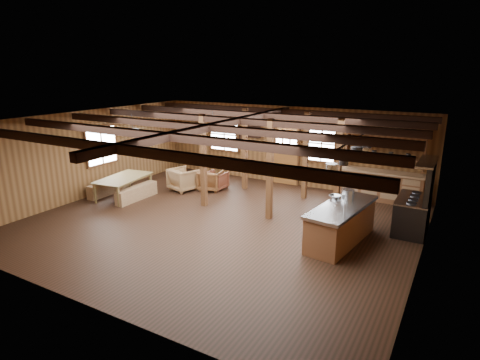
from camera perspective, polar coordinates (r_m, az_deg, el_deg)
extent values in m
cube|color=black|center=(11.03, -2.86, -6.18)|extent=(10.00, 9.00, 0.02)
cube|color=black|center=(10.32, -3.08, 8.50)|extent=(10.00, 9.00, 0.02)
cube|color=brown|center=(13.88, -20.72, 3.48)|extent=(0.02, 9.00, 2.80)
cube|color=brown|center=(9.04, 24.93, -3.19)|extent=(0.02, 9.00, 2.80)
cube|color=brown|center=(14.50, 6.69, 4.88)|extent=(10.00, 0.02, 2.80)
cube|color=brown|center=(7.40, -22.22, -6.95)|extent=(10.00, 0.02, 2.80)
cube|color=black|center=(7.67, -17.34, 4.30)|extent=(9.80, 0.12, 0.18)
cube|color=black|center=(8.74, -10.19, 6.10)|extent=(9.80, 0.12, 0.18)
cube|color=black|center=(9.92, -4.64, 7.43)|extent=(9.80, 0.12, 0.18)
cube|color=black|center=(11.18, -0.28, 8.42)|extent=(9.80, 0.12, 0.18)
cube|color=black|center=(12.50, 3.20, 9.17)|extent=(9.80, 0.12, 0.18)
cube|color=black|center=(13.67, 5.67, 9.68)|extent=(9.80, 0.12, 0.18)
cube|color=black|center=(10.34, -3.07, 7.79)|extent=(0.18, 8.82, 0.18)
cube|color=#472C14|center=(12.05, -5.23, 2.69)|extent=(0.15, 0.15, 2.80)
cube|color=#472C14|center=(13.77, 0.69, 4.41)|extent=(0.15, 0.15, 2.80)
cube|color=#472C14|center=(10.97, 4.27, 1.41)|extent=(0.15, 0.15, 2.80)
cube|color=#472C14|center=(12.87, 9.30, 3.40)|extent=(0.15, 0.15, 2.80)
cube|color=#472C14|center=(11.34, 13.78, 1.48)|extent=(0.15, 0.15, 2.80)
cube|color=brown|center=(14.63, 6.49, 1.57)|extent=(0.90, 0.06, 1.10)
cube|color=#472C14|center=(14.70, 4.83, 3.69)|extent=(0.06, 0.08, 2.10)
cube|color=#472C14|center=(14.34, 8.31, 3.27)|extent=(0.06, 0.08, 2.10)
cube|color=#472C14|center=(14.33, 6.68, 7.67)|extent=(1.02, 0.08, 0.06)
cube|color=white|center=(14.42, 6.61, 5.43)|extent=(0.84, 0.02, 0.90)
cube|color=white|center=(15.60, -2.23, 6.49)|extent=(1.20, 0.02, 1.20)
cube|color=#472C14|center=(15.60, -2.23, 6.49)|extent=(1.32, 0.06, 1.32)
cube|color=white|center=(13.97, 11.56, 5.09)|extent=(0.90, 0.02, 1.20)
cube|color=#472C14|center=(13.97, 11.56, 5.09)|extent=(1.02, 0.06, 1.32)
cube|color=white|center=(14.12, -19.13, 4.65)|extent=(0.02, 1.20, 1.20)
cube|color=#472C14|center=(14.12, -19.13, 4.65)|extent=(0.14, 1.24, 1.32)
cube|color=silver|center=(14.93, 2.04, 6.85)|extent=(0.50, 0.03, 0.40)
cube|color=black|center=(14.92, 2.02, 6.85)|extent=(0.55, 0.02, 0.45)
cube|color=silver|center=(15.23, 0.02, 6.66)|extent=(0.35, 0.03, 0.45)
cube|color=black|center=(15.22, 0.00, 6.65)|extent=(0.40, 0.02, 0.50)
cube|color=silver|center=(15.02, 2.02, 4.97)|extent=(0.40, 0.03, 0.30)
cube|color=black|center=(15.01, 2.00, 4.96)|extent=(0.45, 0.02, 0.35)
cube|color=brown|center=(13.50, 19.41, -0.89)|extent=(2.50, 0.55, 0.90)
cube|color=brown|center=(13.35, 19.58, 1.06)|extent=(2.55, 0.60, 0.06)
cube|color=brown|center=(13.32, 19.82, 3.08)|extent=(2.30, 0.35, 0.04)
cube|color=brown|center=(13.25, 19.96, 4.56)|extent=(2.30, 0.35, 0.04)
cube|color=brown|center=(13.19, 20.10, 6.04)|extent=(2.30, 0.35, 0.04)
cube|color=brown|center=(13.48, 15.15, 5.14)|extent=(0.04, 0.35, 1.40)
cube|color=brown|center=(13.12, 24.90, 3.93)|extent=(0.04, 0.35, 1.40)
cylinder|color=#29292B|center=(12.22, -15.12, 8.01)|extent=(0.02, 0.02, 0.45)
cone|color=silver|center=(12.27, -15.01, 6.51)|extent=(0.36, 0.36, 0.22)
cylinder|color=#29292B|center=(12.82, -3.90, 8.85)|extent=(0.02, 0.02, 0.45)
cone|color=silver|center=(12.87, -3.88, 7.42)|extent=(0.36, 0.36, 0.22)
cylinder|color=#29292B|center=(9.30, 15.85, 5.51)|extent=(0.04, 3.00, 0.04)
cylinder|color=#29292B|center=(8.06, 12.99, 3.22)|extent=(0.01, 0.01, 0.27)
cylinder|color=silver|center=(8.11, 12.90, 1.81)|extent=(0.24, 0.24, 0.14)
cylinder|color=#29292B|center=(8.55, 14.61, 3.84)|extent=(0.01, 0.01, 0.26)
cylinder|color=#29292B|center=(8.59, 14.52, 2.53)|extent=(0.19, 0.19, 0.14)
cylinder|color=#29292B|center=(9.08, 14.92, 4.65)|extent=(0.01, 0.01, 0.22)
cylinder|color=silver|center=(9.12, 14.85, 3.55)|extent=(0.26, 0.26, 0.14)
cylinder|color=#29292B|center=(9.58, 16.32, 5.13)|extent=(0.01, 0.01, 0.20)
cylinder|color=#29292B|center=(9.61, 16.25, 4.12)|extent=(0.26, 0.26, 0.14)
cylinder|color=#29292B|center=(10.09, 17.27, 5.30)|extent=(0.01, 0.01, 0.30)
cylinder|color=silver|center=(10.13, 17.17, 4.08)|extent=(0.24, 0.24, 0.14)
cylinder|color=#29292B|center=(10.62, 17.74, 5.85)|extent=(0.01, 0.01, 0.26)
cylinder|color=#29292B|center=(10.65, 17.64, 4.78)|extent=(0.21, 0.21, 0.14)
cube|color=brown|center=(10.03, 14.16, -6.27)|extent=(1.10, 2.48, 0.86)
cube|color=silver|center=(9.87, 14.34, -3.73)|extent=(1.19, 2.59, 0.08)
cylinder|color=#29292B|center=(9.32, 13.34, -4.83)|extent=(0.44, 0.44, 0.06)
cylinder|color=silver|center=(9.22, 14.59, -4.15)|extent=(0.03, 0.03, 0.30)
cube|color=brown|center=(10.68, 13.19, -6.30)|extent=(0.47, 0.40, 0.35)
cube|color=#29292B|center=(11.25, 23.26, -4.66)|extent=(0.77, 1.44, 0.87)
cube|color=silver|center=(11.11, 23.51, -2.47)|extent=(0.79, 1.46, 0.04)
cube|color=#29292B|center=(10.95, 25.45, -0.16)|extent=(0.12, 1.44, 0.96)
cube|color=silver|center=(10.85, 25.12, 2.37)|extent=(0.40, 1.54, 0.05)
imported|color=olive|center=(13.57, -16.04, -1.01)|extent=(1.33, 2.05, 0.67)
cube|color=brown|center=(14.13, -18.14, -1.01)|extent=(0.30, 1.62, 0.45)
cube|color=brown|center=(13.26, -14.48, -1.81)|extent=(0.30, 1.61, 0.44)
imported|color=brown|center=(13.98, -3.40, -0.03)|extent=(0.69, 0.70, 0.62)
imported|color=brown|center=(13.85, -4.18, -0.04)|extent=(0.88, 0.90, 0.69)
imported|color=olive|center=(13.92, -8.05, 0.09)|extent=(1.03, 1.05, 0.77)
cylinder|color=silver|center=(10.49, 15.09, -1.82)|extent=(0.33, 0.33, 0.20)
imported|color=silver|center=(10.37, 13.35, -2.28)|extent=(0.36, 0.36, 0.07)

